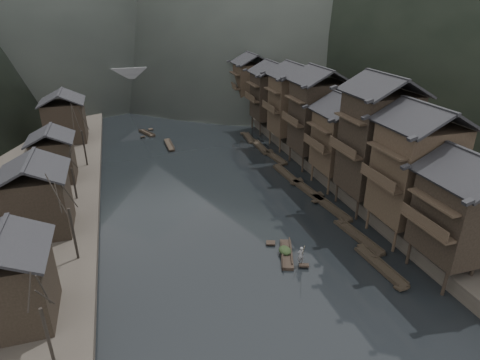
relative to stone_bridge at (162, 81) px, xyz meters
name	(u,v)px	position (x,y,z in m)	size (l,w,h in m)	color
water	(252,256)	(0.00, -72.00, -5.11)	(300.00, 300.00, 0.00)	black
right_bank	(349,119)	(35.00, -32.00, -4.21)	(40.00, 200.00, 1.80)	#2D2823
stilt_houses	(324,112)	(17.28, -52.94, 3.82)	(9.00, 67.60, 16.66)	black
left_houses	(48,157)	(-20.50, -51.88, 0.55)	(8.10, 53.20, 8.73)	black
bare_trees	(71,175)	(-17.00, -61.14, 1.54)	(3.90, 41.20, 7.80)	black
moored_sampans	(299,183)	(11.84, -57.29, -4.91)	(2.99, 48.46, 0.47)	black
midriver_boats	(152,121)	(-4.85, -19.28, -4.91)	(7.13, 40.09, 0.45)	black
stone_bridge	(162,81)	(0.00, 0.00, 0.00)	(40.00, 6.00, 9.00)	#4C4C4F
hero_sampan	(287,254)	(3.38, -72.86, -4.91)	(2.82, 5.55, 0.44)	black
cargo_heap	(285,248)	(3.29, -72.62, -4.30)	(1.23, 1.60, 0.74)	black
boatman	(301,253)	(4.05, -74.69, -3.74)	(0.67, 0.44, 1.85)	slate
bamboo_pole	(305,229)	(4.25, -74.69, -1.04)	(0.06, 0.06, 4.54)	#8C7A51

